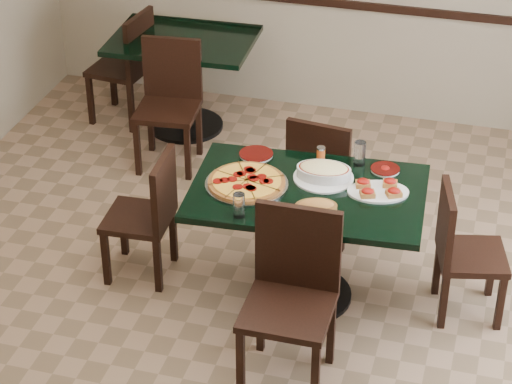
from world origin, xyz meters
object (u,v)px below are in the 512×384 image
(main_table, at_px, (307,217))
(back_chair_left, at_px, (129,62))
(chair_right, at_px, (460,247))
(back_chair_near, at_px, (170,96))
(lasagna_casserole, at_px, (324,172))
(chair_near, at_px, (292,287))
(chair_left, at_px, (149,211))
(back_table, at_px, (184,66))
(bruschetta_platter, at_px, (378,189))
(pepperoni_pizza, at_px, (247,182))
(bread_basket, at_px, (316,208))
(chair_far, at_px, (323,172))

(main_table, height_order, back_chair_left, back_chair_left)
(chair_right, relative_size, back_chair_near, 0.89)
(main_table, xyz_separation_m, lasagna_casserole, (0.06, 0.14, 0.23))
(chair_near, relative_size, chair_left, 1.18)
(back_table, height_order, chair_right, chair_right)
(chair_left, relative_size, bruschetta_platter, 2.09)
(chair_right, bearing_deg, main_table, 83.83)
(chair_left, height_order, pepperoni_pizza, chair_left)
(chair_left, relative_size, back_chair_left, 0.92)
(main_table, distance_m, bread_basket, 0.34)
(back_table, height_order, chair_near, chair_near)
(bread_basket, bearing_deg, chair_near, -113.19)
(chair_left, xyz_separation_m, lasagna_casserole, (1.02, 0.17, 0.34))
(lasagna_casserole, bearing_deg, back_chair_near, 134.68)
(chair_far, xyz_separation_m, bread_basket, (0.14, -0.88, 0.30))
(chair_near, bearing_deg, pepperoni_pizza, 124.74)
(lasagna_casserole, bearing_deg, chair_far, 97.80)
(lasagna_casserole, bearing_deg, back_chair_left, 133.90)
(chair_near, xyz_separation_m, back_chair_near, (-1.39, 2.00, -0.04))
(main_table, xyz_separation_m, back_chair_left, (-1.83, 1.85, -0.07))
(back_chair_near, distance_m, pepperoni_pizza, 1.72)
(chair_far, height_order, chair_near, chair_near)
(chair_left, distance_m, bruschetta_platter, 1.38)
(lasagna_casserole, bearing_deg, back_table, 126.22)
(back_table, relative_size, back_chair_left, 1.21)
(lasagna_casserole, xyz_separation_m, bread_basket, (0.04, -0.38, -0.01))
(lasagna_casserole, distance_m, bruschetta_platter, 0.33)
(back_chair_left, relative_size, bread_basket, 3.31)
(back_table, xyz_separation_m, bruschetta_platter, (1.77, -1.78, 0.25))
(main_table, xyz_separation_m, chair_right, (0.87, 0.11, -0.12))
(back_table, xyz_separation_m, chair_near, (1.46, -2.49, 0.02))
(chair_right, bearing_deg, chair_left, 81.01)
(back_chair_near, distance_m, bruschetta_platter, 2.15)
(chair_right, relative_size, back_chair_left, 0.91)
(chair_near, height_order, bread_basket, chair_near)
(chair_near, xyz_separation_m, chair_left, (-1.03, 0.62, -0.09))
(chair_right, bearing_deg, pepperoni_pizza, 83.79)
(lasagna_casserole, height_order, bread_basket, bread_basket)
(main_table, distance_m, chair_right, 0.88)
(chair_left, xyz_separation_m, back_chair_near, (-0.36, 1.38, 0.05))
(pepperoni_pizza, distance_m, bread_basket, 0.49)
(chair_near, distance_m, lasagna_casserole, 0.82)
(chair_near, height_order, bruschetta_platter, chair_near)
(back_chair_left, bearing_deg, pepperoni_pizza, 44.90)
(chair_left, height_order, back_chair_left, back_chair_left)
(chair_right, bearing_deg, bruschetta_platter, 80.86)
(back_chair_left, bearing_deg, lasagna_casserole, 54.64)
(main_table, height_order, lasagna_casserole, lasagna_casserole)
(back_table, xyz_separation_m, lasagna_casserole, (1.44, -1.71, 0.27))
(lasagna_casserole, bearing_deg, bread_basket, -88.10)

